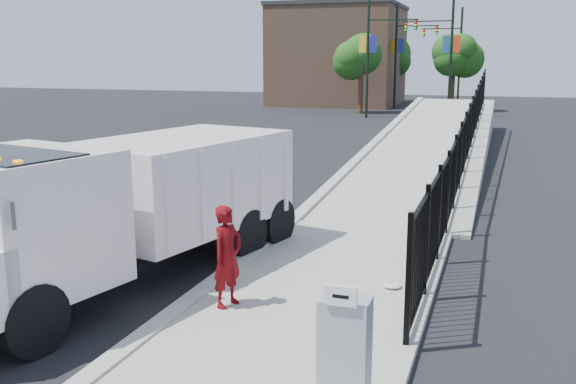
% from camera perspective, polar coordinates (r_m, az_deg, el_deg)
% --- Properties ---
extents(ground, '(120.00, 120.00, 0.00)m').
position_cam_1_polar(ground, '(11.88, -5.46, -7.60)').
color(ground, black).
rests_on(ground, ground).
extents(sidewalk, '(3.55, 12.00, 0.12)m').
position_cam_1_polar(sidewalk, '(9.48, 0.44, -12.36)').
color(sidewalk, '#9E998E').
rests_on(sidewalk, ground).
extents(curb, '(0.30, 12.00, 0.16)m').
position_cam_1_polar(curb, '(10.18, -10.10, -10.66)').
color(curb, '#ADAAA3').
rests_on(curb, ground).
extents(ramp, '(3.95, 24.06, 3.19)m').
position_cam_1_polar(ramp, '(26.63, 12.98, 3.05)').
color(ramp, '#9E998E').
rests_on(ramp, ground).
extents(iron_fence, '(0.10, 28.00, 1.80)m').
position_cam_1_polar(iron_fence, '(22.45, 15.68, 3.63)').
color(iron_fence, black).
rests_on(iron_fence, ground).
extents(truck, '(4.11, 8.08, 2.65)m').
position_cam_1_polar(truck, '(11.54, -14.83, -0.84)').
color(truck, black).
rests_on(truck, ground).
extents(worker, '(0.54, 0.67, 1.61)m').
position_cam_1_polar(worker, '(10.04, -5.41, -5.71)').
color(worker, '#5B070A').
rests_on(worker, sidewalk).
extents(utility_cabinet, '(0.55, 0.40, 1.25)m').
position_cam_1_polar(utility_cabinet, '(7.37, 5.05, -13.94)').
color(utility_cabinet, gray).
rests_on(utility_cabinet, sidewalk).
extents(arrow_sign, '(0.35, 0.04, 0.22)m').
position_cam_1_polar(arrow_sign, '(6.89, 4.73, -9.20)').
color(arrow_sign, white).
rests_on(arrow_sign, utility_cabinet).
extents(debris, '(0.33, 0.33, 0.08)m').
position_cam_1_polar(debris, '(11.14, 9.22, -8.18)').
color(debris, silver).
rests_on(debris, sidewalk).
extents(light_pole_0, '(3.77, 0.22, 8.00)m').
position_cam_1_polar(light_pole_0, '(43.12, 7.51, 12.34)').
color(light_pole_0, black).
rests_on(light_pole_0, ground).
extents(light_pole_1, '(3.78, 0.22, 8.00)m').
position_cam_1_polar(light_pole_1, '(44.78, 13.90, 12.08)').
color(light_pole_1, black).
rests_on(light_pole_1, ground).
extents(light_pole_2, '(3.77, 0.22, 8.00)m').
position_cam_1_polar(light_pole_2, '(51.47, 9.91, 12.18)').
color(light_pole_2, black).
rests_on(light_pole_2, ground).
extents(light_pole_3, '(3.78, 0.22, 8.00)m').
position_cam_1_polar(light_pole_3, '(56.55, 14.74, 11.93)').
color(light_pole_3, black).
rests_on(light_pole_3, ground).
extents(tree_0, '(2.94, 2.94, 5.47)m').
position_cam_1_polar(tree_0, '(46.31, 6.56, 11.82)').
color(tree_0, '#382314').
rests_on(tree_0, ground).
extents(tree_1, '(2.55, 2.55, 5.27)m').
position_cam_1_polar(tree_1, '(49.57, 14.52, 11.51)').
color(tree_1, '#382314').
rests_on(tree_1, ground).
extents(tree_2, '(3.18, 3.18, 5.59)m').
position_cam_1_polar(tree_2, '(58.16, 9.28, 11.75)').
color(tree_2, '#382314').
rests_on(tree_2, ground).
extents(building, '(10.00, 10.00, 8.00)m').
position_cam_1_polar(building, '(55.90, 4.52, 11.90)').
color(building, '#8C664C').
rests_on(building, ground).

